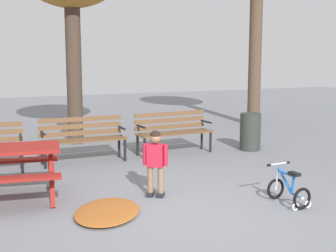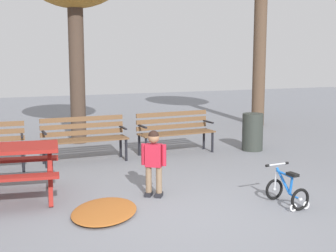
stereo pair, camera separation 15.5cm
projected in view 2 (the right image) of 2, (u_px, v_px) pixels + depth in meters
The scene contains 7 objects.
ground at pixel (186, 217), 5.96m from camera, with size 36.00×36.00×0.00m, color slate.
park_bench_left at pixel (84, 135), 8.94m from camera, with size 1.61×0.48×0.85m.
park_bench_right at pixel (175, 129), 9.70m from camera, with size 1.62×0.54×0.85m.
child_standing at pixel (154, 158), 6.73m from camera, with size 0.31×0.27×0.97m.
kids_bicycle at pixel (287, 191), 6.40m from camera, with size 0.40×0.58×0.54m.
leaf_pile at pixel (104, 211), 6.08m from camera, with size 1.17×0.82×0.07m, color #9E5623.
trash_bin at pixel (253, 132), 10.01m from camera, with size 0.44×0.44×0.79m, color #2D332D.
Camera 2 is at (-2.37, -5.21, 2.04)m, focal length 50.44 mm.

